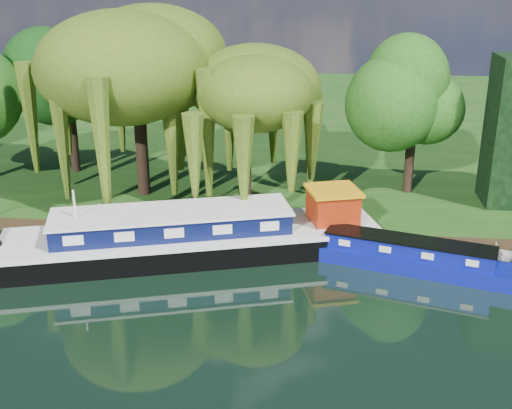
# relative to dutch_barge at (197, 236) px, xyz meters

# --- Properties ---
(ground) EXTENTS (120.00, 120.00, 0.00)m
(ground) POSITION_rel_dutch_barge_xyz_m (-1.44, -6.14, -0.91)
(ground) COLOR black
(far_bank) EXTENTS (120.00, 52.00, 0.45)m
(far_bank) POSITION_rel_dutch_barge_xyz_m (-1.44, 27.86, -0.69)
(far_bank) COLOR #163B10
(far_bank) RESTS_ON ground
(dutch_barge) EXTENTS (17.80, 8.95, 3.68)m
(dutch_barge) POSITION_rel_dutch_barge_xyz_m (0.00, 0.00, 0.00)
(dutch_barge) COLOR black
(dutch_barge) RESTS_ON ground
(narrowboat) EXTENTS (10.57, 4.62, 1.53)m
(narrowboat) POSITION_rel_dutch_barge_xyz_m (9.68, -0.47, -0.37)
(narrowboat) COLOR navy
(narrowboat) RESTS_ON ground
(white_cruiser) EXTENTS (2.47, 2.25, 1.12)m
(white_cruiser) POSITION_rel_dutch_barge_xyz_m (13.82, 0.57, -0.91)
(white_cruiser) COLOR silver
(white_cruiser) RESTS_ON ground
(willow_left) EXTENTS (8.33, 8.33, 9.98)m
(willow_left) POSITION_rel_dutch_barge_xyz_m (-4.47, 6.97, 6.79)
(willow_left) COLOR black
(willow_left) RESTS_ON far_bank
(willow_right) EXTENTS (6.30, 6.30, 7.67)m
(willow_right) POSITION_rel_dutch_barge_xyz_m (1.52, 5.91, 5.14)
(willow_right) COLOR black
(willow_right) RESTS_ON far_bank
(tree_far_mid) EXTENTS (5.00, 5.00, 8.17)m
(tree_far_mid) POSITION_rel_dutch_barge_xyz_m (-10.07, 10.86, 5.18)
(tree_far_mid) COLOR black
(tree_far_mid) RESTS_ON far_bank
(tree_far_right) EXTENTS (4.70, 4.70, 7.68)m
(tree_far_right) POSITION_rel_dutch_barge_xyz_m (10.66, 9.09, 4.83)
(tree_far_right) COLOR black
(tree_far_right) RESTS_ON far_bank
(lamppost) EXTENTS (0.36, 0.36, 2.56)m
(lamppost) POSITION_rel_dutch_barge_xyz_m (-0.94, 4.36, 1.51)
(lamppost) COLOR silver
(lamppost) RESTS_ON far_bank
(mooring_posts) EXTENTS (19.16, 0.16, 1.00)m
(mooring_posts) POSITION_rel_dutch_barge_xyz_m (-1.94, 2.26, 0.04)
(mooring_posts) COLOR silver
(mooring_posts) RESTS_ON far_bank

